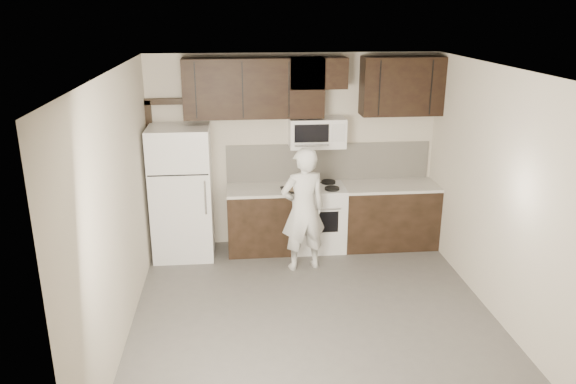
{
  "coord_description": "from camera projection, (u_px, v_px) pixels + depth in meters",
  "views": [
    {
      "loc": [
        -0.82,
        -5.38,
        3.29
      ],
      "look_at": [
        -0.21,
        0.9,
        1.19
      ],
      "focal_mm": 35.0,
      "sensor_mm": 36.0,
      "label": 1
    }
  ],
  "objects": [
    {
      "name": "back_wall",
      "position": [
        294.0,
        151.0,
        7.89
      ],
      "size": [
        4.0,
        0.0,
        4.0
      ],
      "primitive_type": "plane",
      "rotation": [
        1.57,
        0.0,
        0.0
      ],
      "color": "beige",
      "rests_on": "ground"
    },
    {
      "name": "refrigerator",
      "position": [
        182.0,
        193.0,
        7.55
      ],
      "size": [
        0.8,
        0.76,
        1.8
      ],
      "color": "white",
      "rests_on": "floor"
    },
    {
      "name": "person",
      "position": [
        303.0,
        209.0,
        7.17
      ],
      "size": [
        0.67,
        0.51,
        1.63
      ],
      "primitive_type": "imported",
      "rotation": [
        0.0,
        0.0,
        3.36
      ],
      "color": "white",
      "rests_on": "floor"
    },
    {
      "name": "upper_cabinets",
      "position": [
        311.0,
        86.0,
        7.45
      ],
      "size": [
        3.48,
        0.35,
        0.78
      ],
      "color": "black",
      "rests_on": "back_wall"
    },
    {
      "name": "counter_run",
      "position": [
        338.0,
        217.0,
        7.94
      ],
      "size": [
        2.95,
        0.64,
        0.91
      ],
      "color": "black",
      "rests_on": "floor"
    },
    {
      "name": "ceiling",
      "position": [
        319.0,
        71.0,
        5.34
      ],
      "size": [
        4.5,
        4.5,
        0.0
      ],
      "primitive_type": "plane",
      "rotation": [
        3.14,
        0.0,
        0.0
      ],
      "color": "white",
      "rests_on": "back_wall"
    },
    {
      "name": "baking_tray",
      "position": [
        296.0,
        189.0,
        7.62
      ],
      "size": [
        0.42,
        0.34,
        0.02
      ],
      "primitive_type": "cube",
      "rotation": [
        0.0,
        0.0,
        0.12
      ],
      "color": "black",
      "rests_on": "counter_run"
    },
    {
      "name": "floor",
      "position": [
        315.0,
        319.0,
        6.19
      ],
      "size": [
        4.5,
        4.5,
        0.0
      ],
      "primitive_type": "plane",
      "color": "#585552",
      "rests_on": "ground"
    },
    {
      "name": "backsplash",
      "position": [
        328.0,
        162.0,
        7.98
      ],
      "size": [
        2.9,
        0.02,
        0.54
      ],
      "primitive_type": "cube",
      "color": "beige",
      "rests_on": "counter_run"
    },
    {
      "name": "saucepan",
      "position": [
        306.0,
        185.0,
        7.59
      ],
      "size": [
        0.31,
        0.18,
        0.17
      ],
      "color": "silver",
      "rests_on": "stove"
    },
    {
      "name": "pizza",
      "position": [
        296.0,
        188.0,
        7.61
      ],
      "size": [
        0.29,
        0.29,
        0.02
      ],
      "primitive_type": "cylinder",
      "rotation": [
        0.0,
        0.0,
        0.12
      ],
      "color": "#D1B88C",
      "rests_on": "baking_tray"
    },
    {
      "name": "stove",
      "position": [
        317.0,
        217.0,
        7.91
      ],
      "size": [
        0.76,
        0.66,
        0.94
      ],
      "color": "white",
      "rests_on": "floor"
    },
    {
      "name": "microwave",
      "position": [
        317.0,
        132.0,
        7.64
      ],
      "size": [
        0.76,
        0.42,
        0.4
      ],
      "color": "white",
      "rests_on": "upper_cabinets"
    },
    {
      "name": "door_trim",
      "position": [
        155.0,
        162.0,
        7.71
      ],
      "size": [
        0.5,
        0.08,
        2.12
      ],
      "color": "black",
      "rests_on": "floor"
    }
  ]
}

